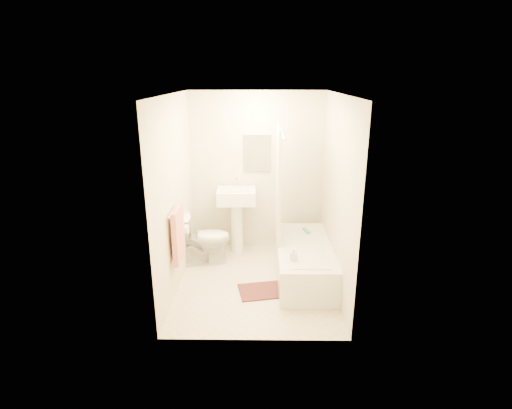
{
  "coord_description": "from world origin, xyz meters",
  "views": [
    {
      "loc": [
        0.07,
        -4.68,
        2.62
      ],
      "look_at": [
        0.0,
        0.25,
        1.0
      ],
      "focal_mm": 28.0,
      "sensor_mm": 36.0,
      "label": 1
    }
  ],
  "objects_px": {
    "sink": "(237,218)",
    "bathtub": "(304,261)",
    "toilet": "(204,239)",
    "soap_bottle": "(293,254)",
    "bath_mat": "(262,291)"
  },
  "relations": [
    {
      "from": "toilet",
      "to": "sink",
      "type": "height_order",
      "value": "sink"
    },
    {
      "from": "sink",
      "to": "bathtub",
      "type": "xyz_separation_m",
      "value": [
        0.94,
        -0.76,
        -0.32
      ]
    },
    {
      "from": "toilet",
      "to": "bathtub",
      "type": "xyz_separation_m",
      "value": [
        1.39,
        -0.41,
        -0.14
      ]
    },
    {
      "from": "toilet",
      "to": "bath_mat",
      "type": "relative_size",
      "value": 1.33
    },
    {
      "from": "toilet",
      "to": "soap_bottle",
      "type": "bearing_deg",
      "value": -134.41
    },
    {
      "from": "sink",
      "to": "bath_mat",
      "type": "relative_size",
      "value": 1.95
    },
    {
      "from": "toilet",
      "to": "soap_bottle",
      "type": "height_order",
      "value": "toilet"
    },
    {
      "from": "toilet",
      "to": "soap_bottle",
      "type": "relative_size",
      "value": 4.39
    },
    {
      "from": "sink",
      "to": "bathtub",
      "type": "bearing_deg",
      "value": -41.28
    },
    {
      "from": "soap_bottle",
      "to": "bath_mat",
      "type": "bearing_deg",
      "value": 171.94
    },
    {
      "from": "toilet",
      "to": "soap_bottle",
      "type": "distance_m",
      "value": 1.51
    },
    {
      "from": "toilet",
      "to": "bathtub",
      "type": "distance_m",
      "value": 1.46
    },
    {
      "from": "toilet",
      "to": "bath_mat",
      "type": "distance_m",
      "value": 1.23
    },
    {
      "from": "sink",
      "to": "soap_bottle",
      "type": "xyz_separation_m",
      "value": [
        0.76,
        -1.24,
        -0.01
      ]
    },
    {
      "from": "bath_mat",
      "to": "soap_bottle",
      "type": "distance_m",
      "value": 0.66
    }
  ]
}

